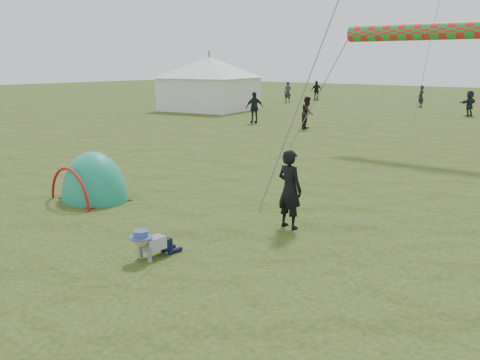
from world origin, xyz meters
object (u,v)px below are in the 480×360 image
Objects in this scene: crawling_toddler at (151,243)px; standing_adult at (290,189)px; popup_tent at (95,199)px; event_marquee at (209,82)px.

crawling_toddler is 3.22m from standing_adult.
standing_adult is (0.90, 3.04, 0.55)m from crawling_toddler.
popup_tent is 5.36m from standing_adult.
crawling_toddler is 0.13× the size of event_marquee.
event_marquee is (-15.04, 20.68, 2.01)m from popup_tent.
standing_adult is at bearing 78.55° from crawling_toddler.
crawling_toddler is 0.44× the size of standing_adult.
event_marquee is (-20.20, 19.50, 1.17)m from standing_adult.
event_marquee reaches higher than standing_adult.
popup_tent reaches higher than crawling_toddler.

